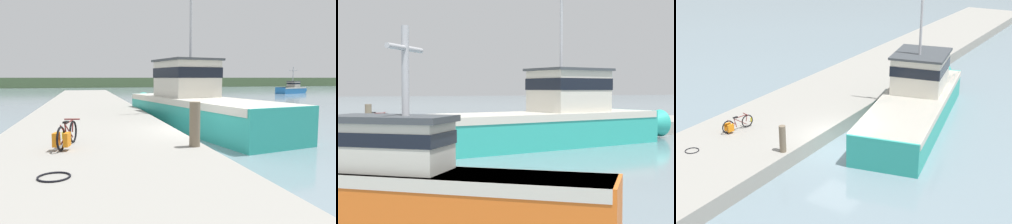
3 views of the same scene
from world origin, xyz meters
The scene contains 9 objects.
ground_plane centered at (0.00, 0.00, 0.00)m, with size 320.00×320.00×0.00m, color gray.
dock_pier centered at (-3.86, 0.00, 0.37)m, with size 6.05×80.00×0.74m, color gray.
far_shoreline centered at (30.00, 79.79, 1.31)m, with size 180.00×5.00×2.62m, color #567047.
fishing_boat_main centered at (1.60, 5.49, 1.29)m, with size 5.51×14.31×9.12m.
boat_orange_near centered at (29.74, 36.90, 0.77)m, with size 6.94×3.95×4.40m.
bicycle_touring centered at (-4.63, -2.07, 1.07)m, with size 0.69×1.72×0.72m.
mooring_post centered at (-1.18, -2.75, 1.36)m, with size 0.30×0.30×1.24m, color #756651.
hose_coil centered at (-4.71, -4.81, 0.76)m, with size 0.63×0.63×0.04m, color black.
water_bottle_by_bike centered at (-4.78, -0.72, 0.85)m, with size 0.08×0.08×0.22m, color yellow.
Camera 1 is at (-4.11, -11.20, 2.64)m, focal length 35.00 mm.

